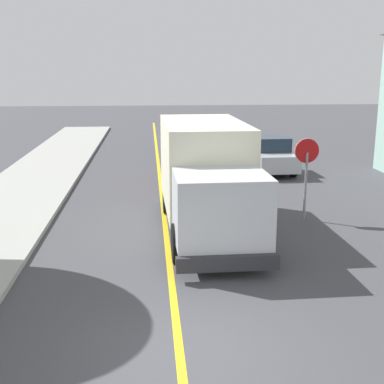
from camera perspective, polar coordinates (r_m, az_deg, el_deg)
name	(u,v)px	position (r m, az deg, el deg)	size (l,w,h in m)	color
ground_plane	(179,351)	(9.25, -1.43, -17.40)	(120.00, 120.00, 0.00)	#424247
centre_line_yellow	(163,203)	(18.54, -3.31, -1.24)	(0.16, 56.00, 0.01)	gold
box_truck	(206,173)	(15.10, 1.61, 2.19)	(2.54, 7.22, 3.20)	#F2EDCC
parked_car_near	(203,163)	(21.95, 1.28, 3.24)	(1.84, 4.42, 1.67)	maroon
parked_car_mid	(202,140)	(29.35, 1.10, 5.90)	(1.91, 4.44, 1.67)	black
parked_car_far	(188,128)	(35.20, -0.41, 7.21)	(1.81, 4.40, 1.67)	#B7B7BC
parked_van_across	(269,155)	(24.42, 8.61, 4.16)	(1.94, 4.46, 1.67)	#B7B7BC
stop_sign	(306,163)	(16.49, 12.71, 3.16)	(0.80, 0.10, 2.65)	gray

